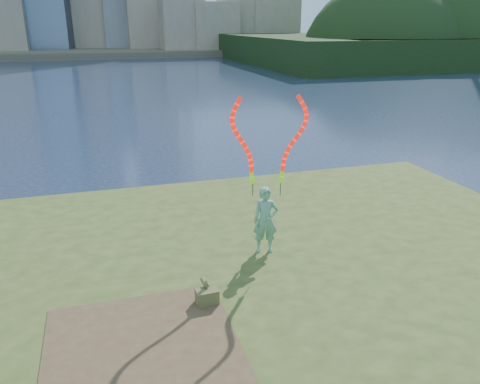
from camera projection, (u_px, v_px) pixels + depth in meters
name	position (u px, v px, depth m)	size (l,w,h in m)	color
ground	(221.00, 275.00, 11.66)	(320.00, 320.00, 0.00)	#17233A
grassy_knoll	(249.00, 315.00, 9.48)	(20.00, 18.00, 0.80)	#354418
dirt_patch	(142.00, 344.00, 7.91)	(3.20, 3.00, 0.02)	#47331E
far_shore	(105.00, 50.00, 96.91)	(320.00, 40.00, 1.20)	#4E4939
wooded_hill	(463.00, 58.00, 81.80)	(78.00, 50.00, 63.00)	black
woman_with_ribbons	(266.00, 195.00, 10.71)	(1.99, 0.59, 3.98)	#157D43
canvas_bag	(207.00, 296.00, 9.03)	(0.43, 0.49, 0.40)	#4A4C28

